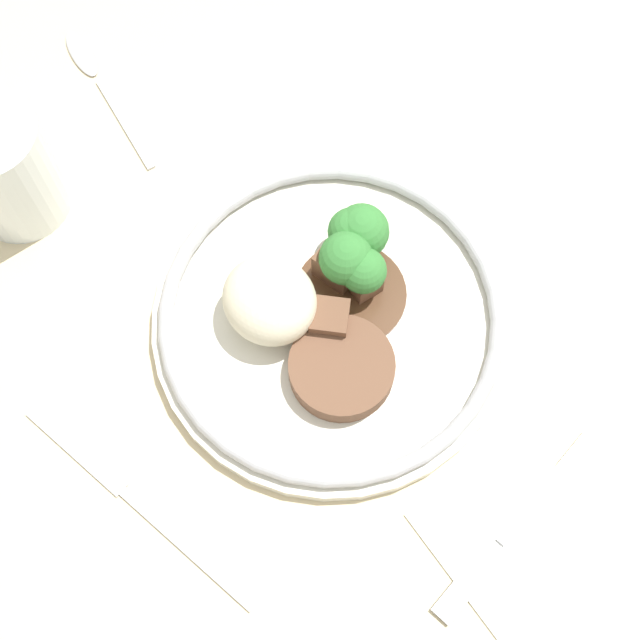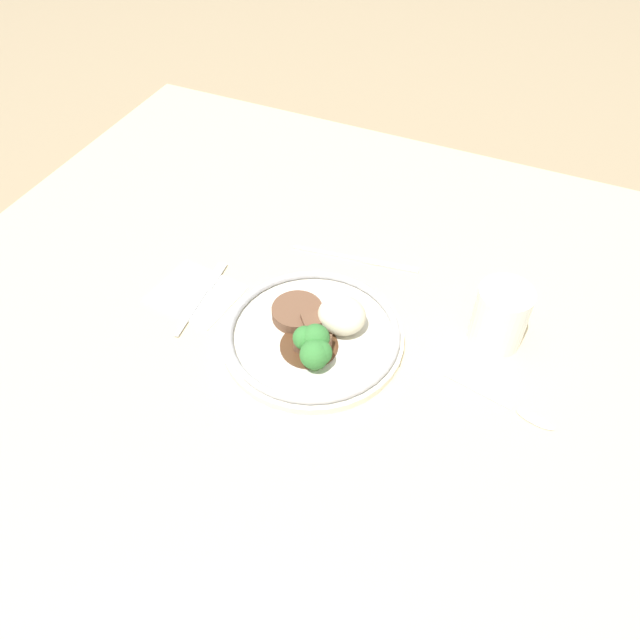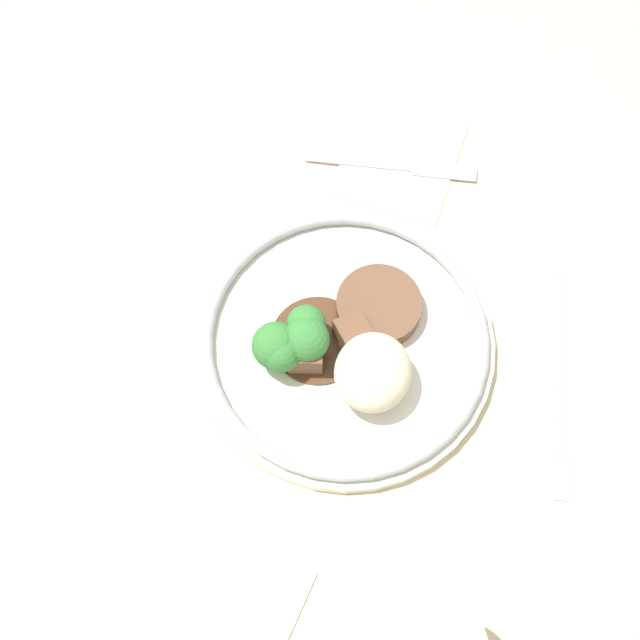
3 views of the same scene
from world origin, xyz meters
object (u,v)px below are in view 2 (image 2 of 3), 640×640
at_px(plate, 315,333).
at_px(knife, 360,260).
at_px(spoon, 521,412).
at_px(juice_glass, 500,318).
at_px(fork, 206,291).

height_order(plate, knife, plate).
relative_size(plate, knife, 1.25).
bearing_deg(spoon, knife, 159.18).
height_order(plate, juice_glass, juice_glass).
relative_size(juice_glass, fork, 0.57).
bearing_deg(plate, knife, 91.49).
bearing_deg(fork, plate, -102.27).
bearing_deg(fork, spoon, -98.77).
xyz_separation_m(plate, spoon, (0.32, -0.00, -0.02)).
relative_size(plate, juice_glass, 2.76).
distance_m(plate, knife, 0.20).
xyz_separation_m(juice_glass, knife, (-0.25, 0.09, -0.04)).
relative_size(plate, spoon, 1.70).
bearing_deg(fork, knife, -54.67).
xyz_separation_m(juice_glass, spoon, (0.07, -0.12, -0.04)).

